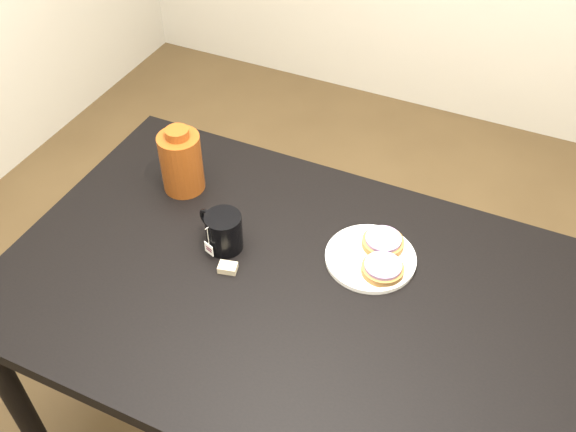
% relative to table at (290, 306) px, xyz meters
% --- Properties ---
extents(table, '(1.40, 0.90, 0.75)m').
position_rel_table_xyz_m(table, '(0.00, 0.00, 0.00)').
color(table, black).
rests_on(table, ground_plane).
extents(plate, '(0.23, 0.23, 0.02)m').
position_rel_table_xyz_m(plate, '(0.15, 0.16, 0.09)').
color(plate, white).
rests_on(plate, table).
extents(bagel_back, '(0.11, 0.11, 0.03)m').
position_rel_table_xyz_m(bagel_back, '(0.16, 0.20, 0.11)').
color(bagel_back, brown).
rests_on(bagel_back, plate).
extents(bagel_front, '(0.15, 0.15, 0.03)m').
position_rel_table_xyz_m(bagel_front, '(0.19, 0.12, 0.11)').
color(bagel_front, brown).
rests_on(bagel_front, plate).
extents(mug, '(0.15, 0.12, 0.10)m').
position_rel_table_xyz_m(mug, '(-0.20, 0.05, 0.14)').
color(mug, black).
rests_on(mug, table).
extents(teabag_pouch, '(0.05, 0.04, 0.02)m').
position_rel_table_xyz_m(teabag_pouch, '(-0.16, -0.02, 0.09)').
color(teabag_pouch, '#C6B793').
rests_on(teabag_pouch, table).
extents(bagel_package, '(0.11, 0.11, 0.20)m').
position_rel_table_xyz_m(bagel_package, '(-0.42, 0.20, 0.17)').
color(bagel_package, '#5B250C').
rests_on(bagel_package, table).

